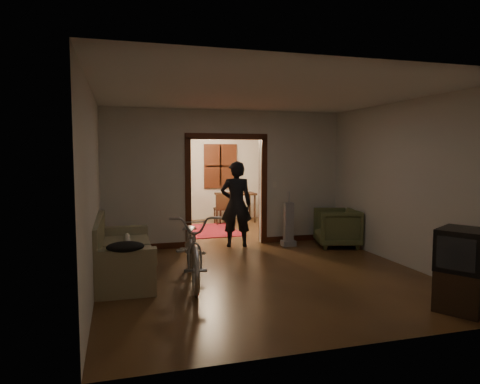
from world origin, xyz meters
name	(u,v)px	position (x,y,z in m)	size (l,w,h in m)	color
floor	(236,252)	(0.00, 0.00, 0.00)	(5.00, 8.50, 0.01)	#3D2513
ceiling	(236,106)	(0.00, 0.00, 2.80)	(5.00, 8.50, 0.01)	white
wall_back	(196,171)	(0.00, 4.25, 1.40)	(5.00, 0.02, 2.80)	beige
wall_left	(98,183)	(-2.50, 0.00, 1.40)	(0.02, 8.50, 2.80)	beige
wall_right	(352,178)	(2.50, 0.00, 1.40)	(0.02, 8.50, 2.80)	beige
partition_wall	(226,178)	(0.00, 0.75, 1.40)	(5.00, 0.14, 2.80)	beige
door_casing	(226,192)	(0.00, 0.75, 1.10)	(1.74, 0.20, 2.32)	#3D1A0D
far_window	(220,166)	(0.70, 4.21, 1.55)	(0.98, 0.06, 1.28)	black
chandelier	(209,136)	(0.00, 2.50, 2.35)	(0.24, 0.24, 0.24)	#FFE0A5
light_switch	(275,185)	(1.05, 0.68, 1.25)	(0.08, 0.01, 0.12)	silver
sofa	(121,248)	(-2.14, -1.20, 0.47)	(0.91, 2.03, 0.93)	#74714D
rolled_paper	(127,240)	(-2.04, -0.90, 0.53)	(0.09, 0.09, 0.73)	beige
jacket	(125,247)	(-2.09, -2.11, 0.68)	(0.49, 0.37, 0.14)	black
bicycle	(193,246)	(-1.11, -1.65, 0.53)	(0.70, 2.02, 1.06)	silver
armchair	(337,228)	(2.15, -0.05, 0.39)	(0.83, 0.86, 0.78)	#515932
tv_stand	(461,290)	(1.82, -3.74, 0.26)	(0.56, 0.51, 0.51)	black
crt_tv	(463,249)	(1.82, -3.74, 0.75)	(0.58, 0.52, 0.50)	black
vacuum	(288,224)	(1.21, 0.26, 0.45)	(0.28, 0.22, 0.91)	gray
person	(236,204)	(0.15, 0.50, 0.88)	(0.64, 0.42, 1.75)	black
oriental_rug	(207,230)	(-0.08, 2.44, 0.01)	(1.47, 1.93, 0.01)	maroon
locker	(151,192)	(-1.31, 3.85, 0.87)	(0.87, 0.48, 1.74)	#1C2F1C
globe	(150,152)	(-1.31, 3.85, 1.94)	(0.27, 0.27, 0.27)	#1E5972
desk	(236,208)	(0.98, 3.57, 0.40)	(1.09, 0.61, 0.80)	#321C10
desk_chair	(221,209)	(0.52, 3.34, 0.42)	(0.37, 0.37, 0.83)	#321C10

